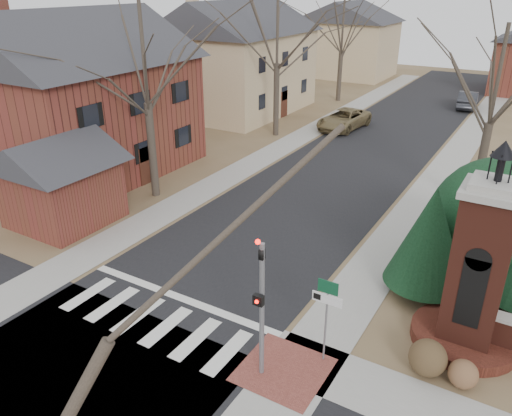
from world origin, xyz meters
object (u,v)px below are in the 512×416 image
Objects in this scene: traffic_signal_pole at (261,298)px; distant_car at (468,100)px; sign_post at (327,305)px; brick_gate_monument at (476,282)px; pickup_truck at (344,119)px.

distant_car is (-0.90, 37.34, -1.85)m from traffic_signal_pole.
brick_gate_monument is at bearing 41.42° from sign_post.
traffic_signal_pole reaches higher than pickup_truck.
sign_post is 0.61× the size of distant_car.
sign_post is 25.74m from pickup_truck.
brick_gate_monument is (4.70, 4.42, -0.42)m from traffic_signal_pole.
sign_post is at bearing -63.15° from pickup_truck.
sign_post is at bearing -138.58° from brick_gate_monument.
brick_gate_monument is 24.50m from pickup_truck.
brick_gate_monument reaches higher than distant_car.
pickup_truck is at bearing 53.55° from distant_car.
distant_car is at bearing 93.49° from sign_post.
pickup_truck is at bearing 106.80° from traffic_signal_pole.
pickup_truck is 1.16× the size of distant_car.
sign_post is 4.55m from brick_gate_monument.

